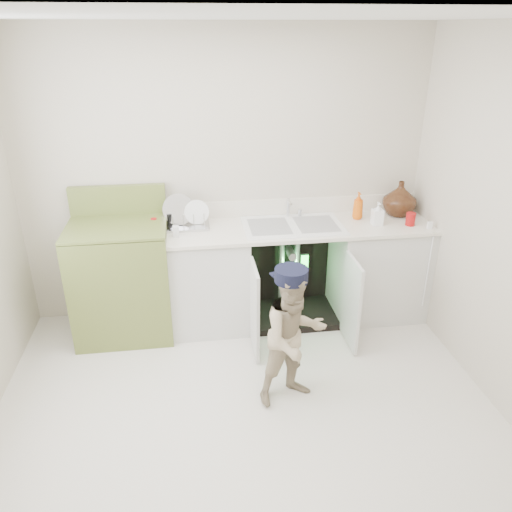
{
  "coord_description": "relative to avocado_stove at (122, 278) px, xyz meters",
  "views": [
    {
      "loc": [
        -0.32,
        -2.7,
        2.46
      ],
      "look_at": [
        0.16,
        0.7,
        0.87
      ],
      "focal_mm": 35.0,
      "sensor_mm": 36.0,
      "label": 1
    }
  ],
  "objects": [
    {
      "name": "avocado_stove",
      "position": [
        0.0,
        0.0,
        0.0
      ],
      "size": [
        0.8,
        0.65,
        1.24
      ],
      "color": "olive",
      "rests_on": "ground"
    },
    {
      "name": "counter_run",
      "position": [
        1.49,
        0.03,
        -0.04
      ],
      "size": [
        2.44,
        1.02,
        1.21
      ],
      "color": "silver",
      "rests_on": "ground"
    },
    {
      "name": "ground",
      "position": [
        0.92,
        -1.18,
        -0.51
      ],
      "size": [
        3.5,
        3.5,
        0.0
      ],
      "primitive_type": "plane",
      "color": "beige",
      "rests_on": "ground"
    },
    {
      "name": "repair_worker",
      "position": [
        1.26,
        -1.07,
        0.01
      ],
      "size": [
        0.59,
        1.01,
        1.03
      ],
      "rotation": [
        0.0,
        0.0,
        0.32
      ],
      "color": "tan",
      "rests_on": "ground"
    },
    {
      "name": "room_shell",
      "position": [
        0.92,
        -1.18,
        0.74
      ],
      "size": [
        6.0,
        5.5,
        1.26
      ],
      "color": "beige",
      "rests_on": "ground"
    }
  ]
}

